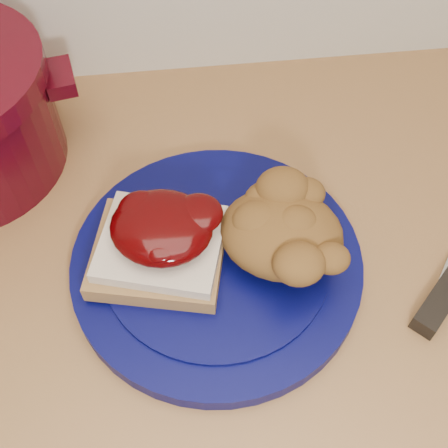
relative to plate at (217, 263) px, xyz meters
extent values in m
cube|color=beige|center=(0.05, 0.03, -0.48)|extent=(4.00, 0.60, 0.86)
cylinder|color=#04063F|center=(0.00, 0.00, 0.00)|extent=(0.38, 0.38, 0.02)
cube|color=olive|center=(-0.06, 0.00, 0.02)|extent=(0.15, 0.14, 0.02)
cube|color=beige|center=(-0.05, 0.00, 0.04)|extent=(0.14, 0.13, 0.01)
ellipsoid|color=#300102|center=(-0.05, 0.01, 0.06)|extent=(0.12, 0.12, 0.03)
ellipsoid|color=brown|center=(0.06, 0.00, 0.05)|extent=(0.15, 0.14, 0.06)
cube|color=#3B050E|center=(-0.15, 0.21, 0.08)|extent=(0.04, 0.06, 0.02)
camera|label=1|loc=(-0.03, -0.30, 0.50)|focal=45.00mm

